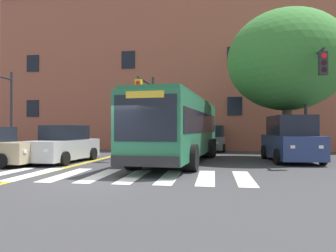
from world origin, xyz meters
name	(u,v)px	position (x,y,z in m)	size (l,w,h in m)	color
ground_plane	(94,182)	(0.00, 0.00, 0.00)	(120.00, 120.00, 0.00)	#38383A
crosswalk	(117,176)	(0.32, 1.37, 0.00)	(9.63, 3.87, 0.01)	white
lane_line_yellow_inner	(137,150)	(-2.75, 15.37, 0.00)	(0.12, 36.00, 0.01)	gold
lane_line_yellow_outer	(139,150)	(-2.59, 15.37, 0.00)	(0.12, 36.00, 0.01)	gold
city_bus	(180,127)	(1.88, 6.61, 1.76)	(3.50, 11.73, 3.23)	#28704C
car_silver_near_lane	(64,145)	(-3.88, 5.48, 0.85)	(2.23, 4.77, 1.86)	#B7BABF
car_navy_far_lane	(291,140)	(7.49, 7.70, 1.11)	(2.61, 4.97, 2.36)	navy
car_grey_behind_bus	(213,139)	(3.29, 15.04, 0.88)	(2.27, 4.11, 1.92)	slate
traffic_light_near_corner	(312,87)	(8.27, 6.59, 3.69)	(0.34, 3.11, 5.51)	#28282D
traffic_light_overhead	(147,102)	(-0.24, 8.30, 3.23)	(0.34, 3.68, 4.89)	#28282D
street_tree_curbside_large	(287,61)	(7.53, 8.90, 5.44)	(8.17, 8.21, 8.21)	brown
building_facade	(186,72)	(0.72, 19.49, 6.79)	(31.29, 8.64, 13.58)	#9E5642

